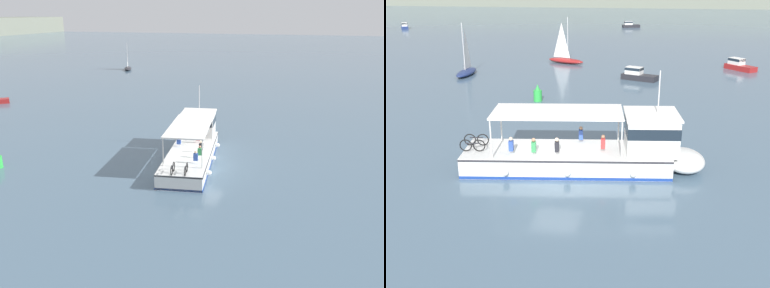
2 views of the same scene
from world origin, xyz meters
TOP-DOWN VIEW (x-y plane):
  - ground_plane at (0.00, 0.00)m, footprint 400.00×400.00m
  - ferry_main at (1.95, 1.47)m, footprint 13.03×4.82m
  - motorboat_off_bow at (-45.77, 67.32)m, footprint 2.93×3.77m
  - sailboat_far_right at (-5.93, 33.29)m, footprint 4.97×3.11m
  - motorboat_mid_channel at (14.01, 32.25)m, footprint 3.33×3.58m
  - motorboat_horizon_west at (-0.79, 77.56)m, footprint 3.83×2.42m
  - sailboat_horizon_east at (-14.85, 24.40)m, footprint 1.67×4.87m
  - motorboat_far_left at (3.06, 24.97)m, footprint 3.83×2.53m
  - channel_buoy at (-4.74, 15.05)m, footprint 0.70×0.70m

SIDE VIEW (x-z plane):
  - ground_plane at x=0.00m, z-range 0.00..0.00m
  - sailboat_far_right at x=-5.93m, z-range -2.16..3.24m
  - sailboat_horizon_east at x=-14.85m, z-range -2.16..3.24m
  - motorboat_off_bow at x=-45.77m, z-range -0.09..1.17m
  - motorboat_mid_channel at x=14.01m, z-range -0.09..1.17m
  - motorboat_horizon_west at x=-0.79m, z-range -0.09..1.17m
  - motorboat_far_left at x=3.06m, z-range -0.09..1.17m
  - channel_buoy at x=-4.74m, z-range -0.13..1.27m
  - ferry_main at x=1.95m, z-range -1.64..3.68m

